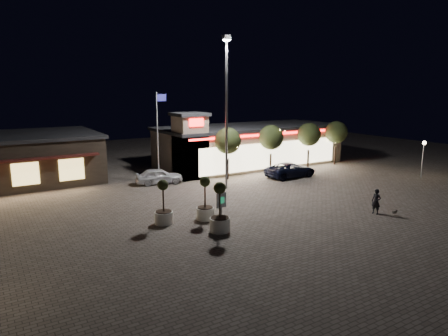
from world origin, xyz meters
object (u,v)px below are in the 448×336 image
planter_mid (220,216)px  valet_sign (221,203)px  pickup_truck (291,170)px  planter_left (164,210)px  white_sedan (159,176)px  pedestrian (376,202)px

planter_mid → valet_sign: (0.45, 0.57, 0.59)m
pickup_truck → valet_sign: 15.38m
pickup_truck → planter_mid: (-13.24, -9.08, 0.22)m
planter_left → valet_sign: (2.73, -2.41, 0.64)m
planter_left → white_sedan: bearing=69.1°
pickup_truck → white_sedan: bearing=70.5°
white_sedan → valet_sign: bearing=-172.4°
pickup_truck → planter_mid: 16.06m
pickup_truck → valet_sign: size_ratio=2.35×
planter_left → valet_sign: bearing=-41.4°
planter_mid → pickup_truck: bearing=34.4°
white_sedan → planter_left: (-3.83, -10.06, 0.17)m
valet_sign → pedestrian: bearing=-17.3°
pedestrian → planter_mid: size_ratio=0.57×
pickup_truck → white_sedan: pickup_truck is taller
white_sedan → pedestrian: (9.09, -15.64, 0.15)m
pedestrian → planter_mid: planter_mid is taller
pickup_truck → planter_left: bearing=110.7°
pedestrian → valet_sign: (-10.19, 3.17, 0.66)m
white_sedan → planter_mid: bearing=-174.1°
white_sedan → planter_mid: planter_mid is taller
pedestrian → valet_sign: 10.69m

